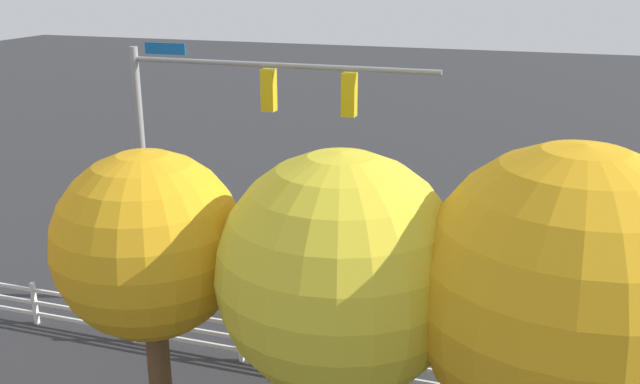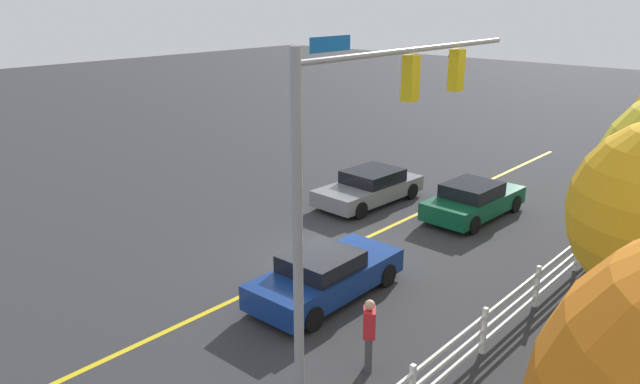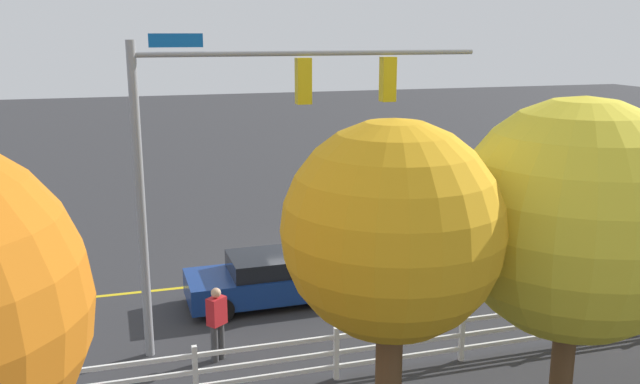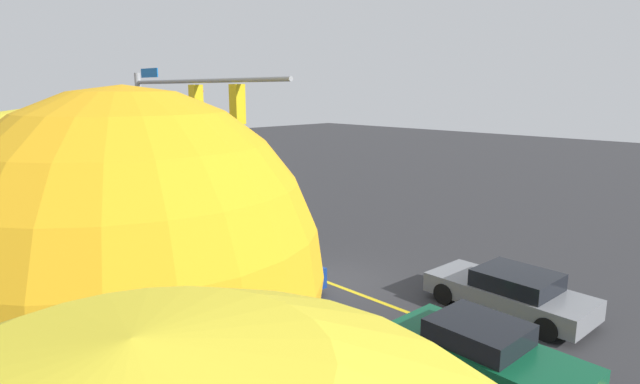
{
  "view_description": "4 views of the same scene",
  "coord_description": "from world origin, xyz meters",
  "px_view_note": "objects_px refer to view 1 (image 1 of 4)",
  "views": [
    {
      "loc": [
        -4.85,
        19.14,
        8.82
      ],
      "look_at": [
        0.92,
        1.47,
        2.76
      ],
      "focal_mm": 39.1,
      "sensor_mm": 36.0,
      "label": 1
    },
    {
      "loc": [
        12.56,
        11.25,
        7.73
      ],
      "look_at": [
        0.87,
        0.76,
        2.56
      ],
      "focal_mm": 33.61,
      "sensor_mm": 36.0,
      "label": 2
    },
    {
      "loc": [
        5.29,
        18.29,
        7.07
      ],
      "look_at": [
        0.14,
        0.89,
        2.74
      ],
      "focal_mm": 37.87,
      "sensor_mm": 36.0,
      "label": 3
    },
    {
      "loc": [
        -11.44,
        11.5,
        6.36
      ],
      "look_at": [
        0.44,
        0.01,
        3.06
      ],
      "focal_mm": 28.7,
      "sensor_mm": 36.0,
      "label": 4
    }
  ],
  "objects_px": {
    "car_0": "(545,242)",
    "tree_4": "(568,297)",
    "tree_2": "(149,246)",
    "pedestrian": "(186,285)",
    "tree_3": "(340,274)",
    "car_2": "(292,261)",
    "car_1": "(593,300)"
  },
  "relations": [
    {
      "from": "car_0",
      "to": "tree_4",
      "type": "relative_size",
      "value": 0.73
    },
    {
      "from": "tree_2",
      "to": "tree_4",
      "type": "xyz_separation_m",
      "value": [
        -6.97,
        -0.39,
        -0.09
      ]
    },
    {
      "from": "pedestrian",
      "to": "tree_3",
      "type": "xyz_separation_m",
      "value": [
        -5.48,
        4.49,
        3.06
      ]
    },
    {
      "from": "car_2",
      "to": "tree_3",
      "type": "distance_m",
      "value": 8.86
    },
    {
      "from": "car_1",
      "to": "tree_4",
      "type": "xyz_separation_m",
      "value": [
        1.04,
        7.28,
        3.41
      ]
    },
    {
      "from": "car_0",
      "to": "tree_4",
      "type": "bearing_deg",
      "value": 93.44
    },
    {
      "from": "car_2",
      "to": "tree_4",
      "type": "height_order",
      "value": "tree_4"
    },
    {
      "from": "car_0",
      "to": "tree_2",
      "type": "bearing_deg",
      "value": 61.85
    },
    {
      "from": "tree_2",
      "to": "tree_3",
      "type": "relative_size",
      "value": 0.97
    },
    {
      "from": "car_1",
      "to": "pedestrian",
      "type": "relative_size",
      "value": 2.64
    },
    {
      "from": "car_1",
      "to": "tree_3",
      "type": "bearing_deg",
      "value": -119.7
    },
    {
      "from": "car_1",
      "to": "tree_4",
      "type": "distance_m",
      "value": 8.11
    },
    {
      "from": "car_1",
      "to": "pedestrian",
      "type": "height_order",
      "value": "pedestrian"
    },
    {
      "from": "tree_3",
      "to": "car_0",
      "type": "bearing_deg",
      "value": -106.62
    },
    {
      "from": "car_2",
      "to": "tree_2",
      "type": "bearing_deg",
      "value": -89.62
    },
    {
      "from": "pedestrian",
      "to": "tree_2",
      "type": "bearing_deg",
      "value": 166.03
    },
    {
      "from": "car_2",
      "to": "tree_2",
      "type": "relative_size",
      "value": 0.79
    },
    {
      "from": "car_0",
      "to": "car_2",
      "type": "bearing_deg",
      "value": 31.34
    },
    {
      "from": "pedestrian",
      "to": "tree_4",
      "type": "relative_size",
      "value": 0.26
    },
    {
      "from": "car_0",
      "to": "car_1",
      "type": "bearing_deg",
      "value": 110.53
    },
    {
      "from": "car_1",
      "to": "car_2",
      "type": "bearing_deg",
      "value": -177.58
    },
    {
      "from": "car_1",
      "to": "car_2",
      "type": "relative_size",
      "value": 0.96
    },
    {
      "from": "tree_2",
      "to": "tree_3",
      "type": "distance_m",
      "value": 3.43
    },
    {
      "from": "pedestrian",
      "to": "tree_3",
      "type": "height_order",
      "value": "tree_3"
    },
    {
      "from": "tree_3",
      "to": "car_2",
      "type": "bearing_deg",
      "value": -63.93
    },
    {
      "from": "pedestrian",
      "to": "tree_2",
      "type": "relative_size",
      "value": 0.29
    },
    {
      "from": "car_1",
      "to": "pedestrian",
      "type": "distance_m",
      "value": 10.5
    },
    {
      "from": "car_0",
      "to": "tree_3",
      "type": "distance_m",
      "value": 12.18
    },
    {
      "from": "car_2",
      "to": "tree_3",
      "type": "xyz_separation_m",
      "value": [
        -3.61,
        7.37,
        3.34
      ]
    },
    {
      "from": "car_2",
      "to": "pedestrian",
      "type": "distance_m",
      "value": 3.45
    },
    {
      "from": "tree_2",
      "to": "tree_4",
      "type": "distance_m",
      "value": 6.98
    },
    {
      "from": "tree_3",
      "to": "tree_4",
      "type": "bearing_deg",
      "value": -177.75
    }
  ]
}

